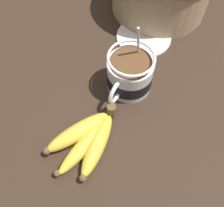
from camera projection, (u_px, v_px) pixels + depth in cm
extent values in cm
cube|color=#332319|center=(120.00, 101.00, 60.03)|extent=(139.71, 139.71, 3.68)
cylinder|color=silver|center=(131.00, 75.00, 56.46)|extent=(10.35, 10.35, 8.42)
cylinder|color=black|center=(131.00, 77.00, 57.06)|extent=(10.55, 10.55, 3.52)
torus|color=silver|center=(118.00, 93.00, 53.05)|extent=(5.72, 0.90, 5.72)
cylinder|color=brown|center=(133.00, 63.00, 52.77)|extent=(9.15, 9.15, 0.40)
torus|color=silver|center=(133.00, 58.00, 51.47)|extent=(10.35, 10.35, 0.60)
cylinder|color=silver|center=(140.00, 52.00, 53.79)|extent=(3.37, 0.50, 15.12)
ellipsoid|color=silver|center=(134.00, 77.00, 59.59)|extent=(3.00, 2.00, 0.80)
cylinder|color=brown|center=(111.00, 110.00, 53.66)|extent=(2.00, 2.00, 3.00)
ellipsoid|color=gold|center=(78.00, 132.00, 51.90)|extent=(14.92, 9.37, 3.60)
sphere|color=brown|center=(47.00, 151.00, 49.73)|extent=(1.62, 1.62, 1.62)
ellipsoid|color=gold|center=(84.00, 143.00, 50.93)|extent=(16.18, 5.03, 3.09)
sphere|color=brown|center=(57.00, 173.00, 47.69)|extent=(1.39, 1.39, 1.39)
ellipsoid|color=gold|center=(97.00, 145.00, 50.53)|extent=(14.62, 5.85, 3.38)
sphere|color=brown|center=(83.00, 178.00, 47.09)|extent=(1.52, 1.52, 1.52)
cylinder|color=white|center=(144.00, 37.00, 68.18)|extent=(14.87, 14.87, 0.60)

